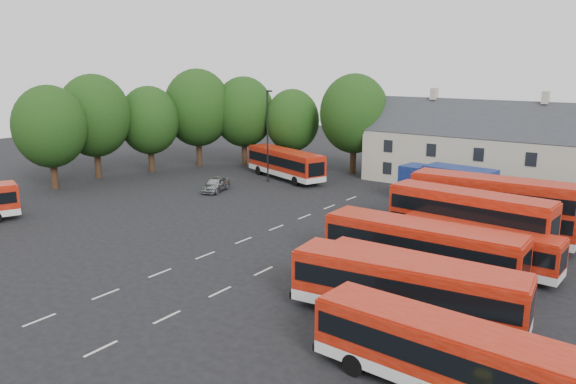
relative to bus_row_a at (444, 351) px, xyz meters
name	(u,v)px	position (x,y,z in m)	size (l,w,h in m)	color
ground	(225,248)	(-18.90, 8.33, -1.81)	(140.00, 140.00, 0.00)	black
lane_markings	(271,247)	(-16.40, 10.33, -1.81)	(5.15, 33.80, 0.01)	beige
treeline	(202,116)	(-39.64, 27.69, 4.87)	(29.92, 32.59, 12.01)	black
terrace_houses	(540,156)	(-4.90, 38.33, 2.05)	(35.70, 7.13, 10.06)	beige
bus_row_a	(444,351)	(0.00, 0.00, 0.00)	(10.79, 3.03, 3.02)	silver
bus_row_b	(406,286)	(-3.77, 4.89, 0.15)	(11.76, 3.92, 3.26)	silver
bus_row_c	(416,279)	(-3.95, 6.54, -0.08)	(10.24, 2.60, 2.88)	silver
bus_row_d	(422,245)	(-5.56, 11.10, 0.21)	(11.95, 2.92, 3.37)	silver
bus_row_e	(477,244)	(-3.23, 14.30, -0.12)	(10.07, 2.72, 2.82)	silver
bus_dd_south	(469,220)	(-4.57, 16.60, 0.69)	(10.89, 3.28, 4.40)	silver
bus_dd_north	(492,205)	(-4.25, 20.73, 0.87)	(11.57, 3.11, 4.70)	silver
bus_north	(285,162)	(-29.45, 30.09, 0.14)	(11.69, 6.35, 3.25)	silver
box_truck	(448,184)	(-10.39, 28.64, 0.27)	(8.72, 3.60, 3.71)	black
silver_car	(216,184)	(-31.53, 21.02, -1.10)	(1.69, 4.21, 1.43)	#9DA0A5
lamppost	(268,134)	(-29.98, 27.65, 3.45)	(0.68, 0.27, 9.86)	black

